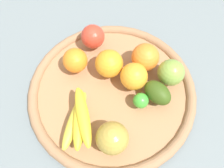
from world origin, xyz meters
name	(u,v)px	position (x,y,z in m)	size (l,w,h in m)	color
ground_plane	(112,93)	(0.00, 0.00, 0.00)	(2.40, 2.40, 0.00)	slate
basket	(112,90)	(0.00, 0.00, 0.01)	(0.47, 0.47, 0.03)	#A47750
avocado	(158,93)	(-0.12, -0.03, 0.06)	(0.08, 0.05, 0.05)	#365016
orange_3	(75,60)	(0.12, -0.01, 0.07)	(0.07, 0.07, 0.07)	orange
apple_1	(171,73)	(-0.12, -0.10, 0.07)	(0.07, 0.07, 0.07)	#7EA241
apple_0	(112,138)	(-0.07, 0.13, 0.07)	(0.08, 0.08, 0.08)	#AC903B
orange_0	(134,76)	(-0.04, -0.04, 0.07)	(0.07, 0.07, 0.07)	orange
banana_bunch	(79,118)	(0.02, 0.13, 0.06)	(0.13, 0.16, 0.06)	yellow
orange_1	(145,57)	(-0.04, -0.11, 0.07)	(0.08, 0.08, 0.08)	orange
apple_2	(93,37)	(0.12, -0.10, 0.07)	(0.07, 0.07, 0.07)	red
lime_0	(141,101)	(-0.09, 0.01, 0.05)	(0.04, 0.04, 0.04)	green
orange_2	(109,64)	(0.03, -0.04, 0.07)	(0.08, 0.08, 0.08)	orange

